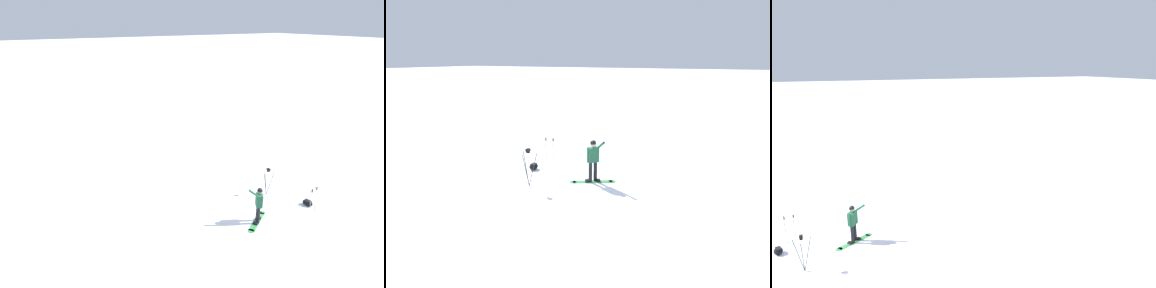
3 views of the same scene
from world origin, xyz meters
The scene contains 6 objects.
ground_plane centered at (0.00, 0.00, 0.00)m, with size 300.00×300.00×0.00m, color white.
snowboarder centered at (-0.77, -0.65, 1.01)m, with size 0.76×0.48×1.69m.
snowboard centered at (-0.76, -0.64, 0.02)m, with size 1.58×1.05×0.10m.
gear_bag_large centered at (2.15, -0.86, 0.14)m, with size 0.41×0.54×0.27m.
camera_tripod centered at (1.16, 0.87, 1.02)m, with size 0.64×0.47×1.44m.
ski_poles centered at (1.70, -1.44, 0.87)m, with size 0.39×0.25×1.32m.
Camera 2 is at (-6.25, 10.93, 4.67)m, focal length 32.72 mm.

